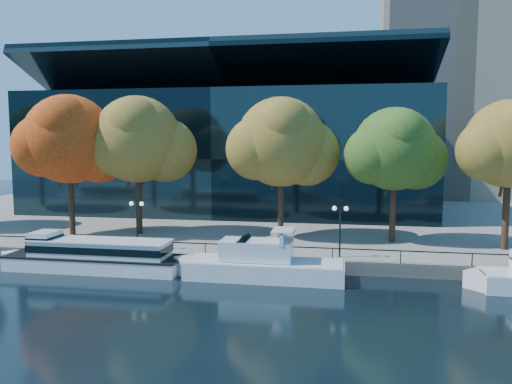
% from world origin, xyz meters
% --- Properties ---
extents(ground, '(160.00, 160.00, 0.00)m').
position_xyz_m(ground, '(0.00, 0.00, 0.00)').
color(ground, black).
rests_on(ground, ground).
extents(promenade, '(90.00, 67.08, 1.00)m').
position_xyz_m(promenade, '(0.00, 36.38, 0.50)').
color(promenade, slate).
rests_on(promenade, ground).
extents(railing, '(88.20, 0.08, 0.99)m').
position_xyz_m(railing, '(0.00, 3.25, 1.94)').
color(railing, black).
rests_on(railing, promenade).
extents(convention_building, '(50.00, 24.57, 21.43)m').
position_xyz_m(convention_building, '(-4.00, 31.79, 8.51)').
color(convention_building, black).
rests_on(convention_building, ground).
extents(office_tower, '(22.50, 22.50, 65.90)m').
position_xyz_m(office_tower, '(28.00, 55.00, 33.02)').
color(office_tower, gray).
rests_on(office_tower, ground).
extents(tour_boat, '(15.42, 3.44, 2.93)m').
position_xyz_m(tour_boat, '(-8.69, 1.03, 1.24)').
color(tour_boat, silver).
rests_on(tour_boat, ground).
extents(cruiser_near, '(12.82, 3.30, 3.72)m').
position_xyz_m(cruiser_near, '(4.63, 0.88, 1.15)').
color(cruiser_near, silver).
rests_on(cruiser_near, ground).
extents(tree_1, '(10.54, 8.65, 13.43)m').
position_xyz_m(tree_1, '(-14.85, 9.38, 10.03)').
color(tree_1, black).
rests_on(tree_1, promenade).
extents(tree_2, '(10.46, 8.58, 13.38)m').
position_xyz_m(tree_2, '(-8.73, 11.13, 10.01)').
color(tree_2, black).
rests_on(tree_2, promenade).
extents(tree_3, '(10.39, 8.52, 13.11)m').
position_xyz_m(tree_3, '(5.11, 11.66, 9.78)').
color(tree_3, black).
rests_on(tree_3, promenade).
extents(tree_4, '(9.21, 7.55, 12.03)m').
position_xyz_m(tree_4, '(15.26, 11.33, 9.19)').
color(tree_4, black).
rests_on(tree_4, promenade).
extents(tree_5, '(9.09, 7.46, 12.46)m').
position_xyz_m(tree_5, '(24.27, 9.80, 9.66)').
color(tree_5, black).
rests_on(tree_5, promenade).
extents(lamp_1, '(1.26, 0.36, 4.03)m').
position_xyz_m(lamp_1, '(-6.24, 4.50, 3.98)').
color(lamp_1, black).
rests_on(lamp_1, promenade).
extents(lamp_2, '(1.26, 0.36, 4.03)m').
position_xyz_m(lamp_2, '(10.52, 4.50, 3.98)').
color(lamp_2, black).
rests_on(lamp_2, promenade).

